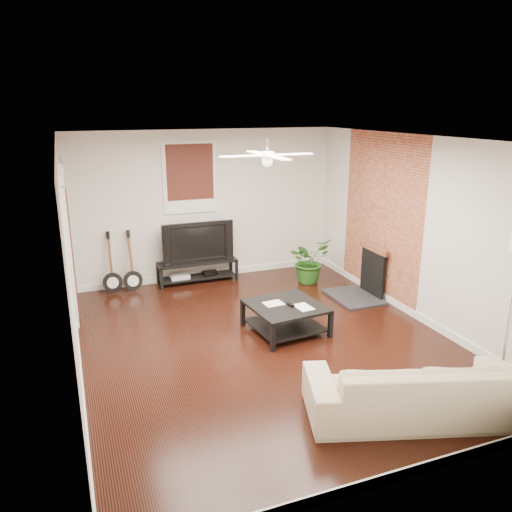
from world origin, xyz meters
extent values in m
cube|color=black|center=(0.00, 0.00, 0.00)|extent=(5.00, 6.00, 0.01)
cube|color=white|center=(0.00, 0.00, 2.80)|extent=(5.00, 6.00, 0.01)
cube|color=silver|center=(0.00, 3.00, 1.40)|extent=(5.00, 0.01, 2.80)
cube|color=silver|center=(0.00, -3.00, 1.40)|extent=(5.00, 0.01, 2.80)
cube|color=silver|center=(-2.50, 0.00, 1.40)|extent=(0.01, 6.00, 2.80)
cube|color=silver|center=(2.50, 0.00, 1.40)|extent=(0.01, 6.00, 2.80)
cube|color=#A05133|center=(2.49, 1.00, 1.40)|extent=(0.02, 2.20, 2.80)
cube|color=black|center=(2.20, 1.00, 0.46)|extent=(0.80, 1.10, 0.92)
cube|color=#3E1810|center=(-0.30, 2.97, 1.95)|extent=(1.00, 0.06, 1.30)
cube|color=white|center=(-2.46, 1.90, 1.25)|extent=(0.08, 1.00, 2.50)
cube|color=black|center=(-0.27, 2.78, 0.21)|extent=(1.48, 0.40, 0.41)
imported|color=black|center=(-0.27, 2.80, 0.80)|extent=(1.33, 0.17, 0.76)
cube|color=black|center=(0.39, 0.21, 0.21)|extent=(1.10, 1.10, 0.42)
imported|color=beige|center=(0.81, -2.19, 0.33)|extent=(2.42, 1.52, 0.66)
imported|color=#235919|center=(1.69, 2.03, 0.43)|extent=(0.93, 0.87, 0.85)
camera|label=1|loc=(-2.45, -6.01, 3.21)|focal=35.36mm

